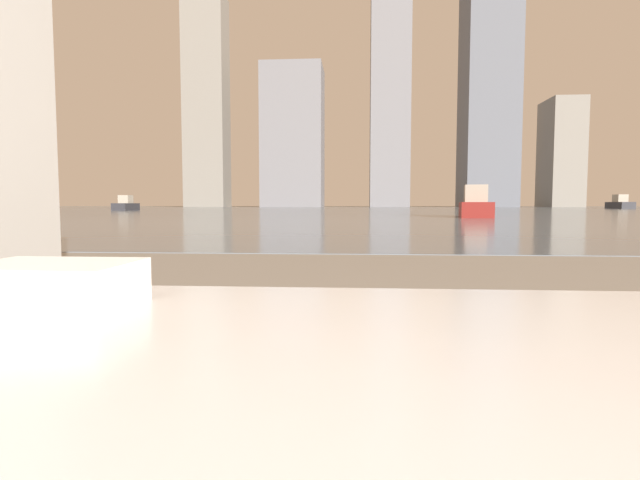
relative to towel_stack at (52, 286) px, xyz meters
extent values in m
cube|color=white|center=(0.00, 0.00, -0.02)|extent=(0.27, 0.20, 0.04)
cube|color=white|center=(0.00, 0.00, 0.02)|extent=(0.27, 0.20, 0.04)
cube|color=slate|center=(0.29, 61.12, -0.56)|extent=(180.00, 110.00, 0.01)
cube|color=#2D2D33|center=(-25.10, 53.18, -0.17)|extent=(1.86, 4.54, 0.78)
cube|color=#B2A893|center=(-25.10, 53.18, 0.67)|extent=(1.23, 1.75, 0.89)
cube|color=#2D2D33|center=(40.34, 77.75, -0.06)|extent=(2.24, 5.77, 0.99)
cube|color=#B2A893|center=(40.34, 77.75, 1.01)|extent=(1.53, 2.20, 1.14)
cube|color=maroon|center=(6.81, 26.11, -0.16)|extent=(2.28, 4.70, 0.79)
cube|color=#B2A893|center=(6.81, 26.11, 0.68)|extent=(1.39, 1.85, 0.90)
cube|color=gray|center=(-35.02, 117.12, 24.00)|extent=(9.60, 7.68, 49.12)
cube|color=slate|center=(-14.29, 117.12, 15.74)|extent=(13.96, 12.57, 32.61)
cube|color=slate|center=(8.26, 117.12, 39.97)|extent=(9.08, 6.25, 81.07)
cube|color=slate|center=(30.49, 117.12, 38.23)|extent=(11.44, 12.79, 77.60)
cube|color=gray|center=(46.93, 117.12, 11.51)|extent=(7.25, 10.79, 24.15)
camera|label=1|loc=(0.52, -0.81, 0.14)|focal=28.00mm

